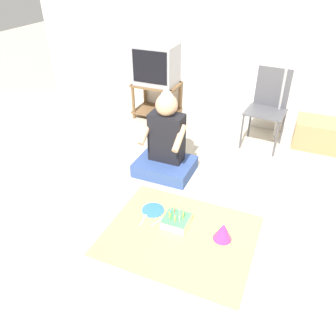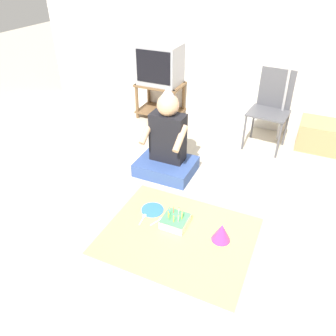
{
  "view_description": "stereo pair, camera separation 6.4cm",
  "coord_description": "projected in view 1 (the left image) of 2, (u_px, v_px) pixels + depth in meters",
  "views": [
    {
      "loc": [
        0.54,
        -1.91,
        1.96
      ],
      "look_at": [
        -0.41,
        0.33,
        0.35
      ],
      "focal_mm": 35.0,
      "sensor_mm": 36.0,
      "label": 1
    },
    {
      "loc": [
        0.6,
        -1.88,
        1.96
      ],
      "look_at": [
        -0.41,
        0.33,
        0.35
      ],
      "focal_mm": 35.0,
      "sensor_mm": 36.0,
      "label": 2
    }
  ],
  "objects": [
    {
      "name": "ground_plane",
      "position": [
        198.0,
        234.0,
        2.72
      ],
      "size": [
        16.0,
        16.0,
        0.0
      ],
      "primitive_type": "plane",
      "color": "#BCB29E"
    },
    {
      "name": "wall_back",
      "position": [
        266.0,
        24.0,
        3.73
      ],
      "size": [
        6.4,
        0.06,
        2.55
      ],
      "color": "silver",
      "rests_on": "ground_plane"
    },
    {
      "name": "tv_stand",
      "position": [
        157.0,
        97.0,
        4.51
      ],
      "size": [
        0.61,
        0.42,
        0.48
      ],
      "color": "brown",
      "rests_on": "ground_plane"
    },
    {
      "name": "tv",
      "position": [
        156.0,
        64.0,
        4.26
      ],
      "size": [
        0.53,
        0.41,
        0.51
      ],
      "color": "#99999E",
      "rests_on": "tv_stand"
    },
    {
      "name": "folding_chair",
      "position": [
        268.0,
        103.0,
        3.74
      ],
      "size": [
        0.47,
        0.42,
        0.9
      ],
      "color": "#4C4C51",
      "rests_on": "ground_plane"
    },
    {
      "name": "cardboard_box_stack",
      "position": [
        318.0,
        134.0,
        3.87
      ],
      "size": [
        0.53,
        0.41,
        0.32
      ],
      "color": "#A87F51",
      "rests_on": "ground_plane"
    },
    {
      "name": "dust_mop",
      "position": [
        276.0,
        121.0,
        3.74
      ],
      "size": [
        0.28,
        0.36,
        1.2
      ],
      "color": "#B2ADA3",
      "rests_on": "ground_plane"
    },
    {
      "name": "person_seated",
      "position": [
        166.0,
        146.0,
        3.34
      ],
      "size": [
        0.58,
        0.46,
        0.93
      ],
      "color": "#334C8C",
      "rests_on": "ground_plane"
    },
    {
      "name": "party_cloth",
      "position": [
        180.0,
        235.0,
        2.71
      ],
      "size": [
        1.21,
        0.98,
        0.01
      ],
      "color": "#EAD666",
      "rests_on": "ground_plane"
    },
    {
      "name": "birthday_cake",
      "position": [
        176.0,
        221.0,
        2.79
      ],
      "size": [
        0.21,
        0.21,
        0.15
      ],
      "color": "silver",
      "rests_on": "party_cloth"
    },
    {
      "name": "party_hat_blue",
      "position": [
        223.0,
        231.0,
        2.63
      ],
      "size": [
        0.16,
        0.16,
        0.16
      ],
      "color": "#CC338C",
      "rests_on": "party_cloth"
    },
    {
      "name": "paper_plate",
      "position": [
        153.0,
        210.0,
        2.96
      ],
      "size": [
        0.2,
        0.2,
        0.01
      ],
      "color": "blue",
      "rests_on": "party_cloth"
    },
    {
      "name": "plastic_spoon_near",
      "position": [
        161.0,
        220.0,
        2.85
      ],
      "size": [
        0.07,
        0.14,
        0.01
      ],
      "color": "white",
      "rests_on": "party_cloth"
    },
    {
      "name": "plastic_spoon_far",
      "position": [
        145.0,
        217.0,
        2.88
      ],
      "size": [
        0.04,
        0.15,
        0.01
      ],
      "color": "white",
      "rests_on": "party_cloth"
    }
  ]
}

